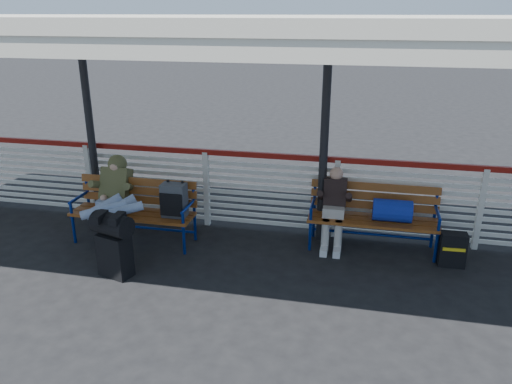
% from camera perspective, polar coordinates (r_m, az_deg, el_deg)
% --- Properties ---
extents(ground, '(60.00, 60.00, 0.00)m').
position_cam_1_polar(ground, '(6.45, -10.73, -10.29)').
color(ground, black).
rests_on(ground, ground).
extents(fence, '(12.08, 0.08, 1.24)m').
position_cam_1_polar(fence, '(7.79, -5.69, 0.76)').
color(fence, silver).
rests_on(fence, ground).
extents(canopy, '(12.60, 3.60, 3.16)m').
position_cam_1_polar(canopy, '(6.39, -9.42, 18.19)').
color(canopy, silver).
rests_on(canopy, ground).
extents(luggage_stack, '(0.58, 0.42, 0.86)m').
position_cam_1_polar(luggage_stack, '(6.57, -15.96, -5.55)').
color(luggage_stack, black).
rests_on(luggage_stack, ground).
extents(bench_left, '(1.80, 0.56, 0.95)m').
position_cam_1_polar(bench_left, '(7.35, -12.22, -1.28)').
color(bench_left, brown).
rests_on(bench_left, ground).
extents(bench_right, '(1.80, 0.56, 0.92)m').
position_cam_1_polar(bench_right, '(7.19, 14.13, -2.11)').
color(bench_right, brown).
rests_on(bench_right, ground).
extents(traveler_man, '(0.94, 1.64, 0.77)m').
position_cam_1_polar(traveler_man, '(7.19, -16.07, -1.17)').
color(traveler_man, '#92A7C5').
rests_on(traveler_man, ground).
extents(companion_person, '(0.32, 0.66, 1.15)m').
position_cam_1_polar(companion_person, '(7.15, 8.89, -1.73)').
color(companion_person, '#B7B0A6').
rests_on(companion_person, ground).
extents(suitcase_side, '(0.35, 0.22, 0.47)m').
position_cam_1_polar(suitcase_side, '(7.15, 21.53, -6.13)').
color(suitcase_side, black).
rests_on(suitcase_side, ground).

